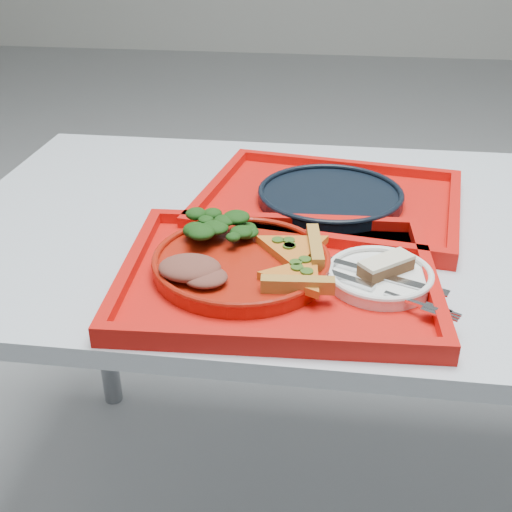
% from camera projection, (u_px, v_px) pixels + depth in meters
% --- Properties ---
extents(table, '(1.60, 0.80, 0.75)m').
position_uv_depth(table, '(408.00, 265.00, 1.13)').
color(table, '#B1BAC7').
rests_on(table, ground).
extents(tray_main, '(0.47, 0.37, 0.01)m').
position_uv_depth(tray_main, '(278.00, 279.00, 0.93)').
color(tray_main, red).
rests_on(tray_main, table).
extents(tray_far, '(0.50, 0.41, 0.01)m').
position_uv_depth(tray_far, '(330.00, 205.00, 1.16)').
color(tray_far, red).
rests_on(tray_far, table).
extents(dinner_plate, '(0.26, 0.26, 0.02)m').
position_uv_depth(dinner_plate, '(242.00, 265.00, 0.94)').
color(dinner_plate, '#9A170A').
rests_on(dinner_plate, tray_main).
extents(side_plate, '(0.15, 0.15, 0.01)m').
position_uv_depth(side_plate, '(379.00, 278.00, 0.91)').
color(side_plate, white).
rests_on(side_plate, tray_main).
extents(navy_plate, '(0.26, 0.26, 0.02)m').
position_uv_depth(navy_plate, '(330.00, 197.00, 1.16)').
color(navy_plate, black).
rests_on(navy_plate, tray_far).
extents(pizza_slice_a, '(0.11, 0.12, 0.02)m').
position_uv_depth(pizza_slice_a, '(298.00, 274.00, 0.88)').
color(pizza_slice_a, orange).
rests_on(pizza_slice_a, dinner_plate).
extents(pizza_slice_b, '(0.14, 0.13, 0.02)m').
position_uv_depth(pizza_slice_b, '(293.00, 247.00, 0.95)').
color(pizza_slice_b, orange).
rests_on(pizza_slice_b, dinner_plate).
extents(salad_heap, '(0.10, 0.09, 0.05)m').
position_uv_depth(salad_heap, '(218.00, 224.00, 0.98)').
color(salad_heap, black).
rests_on(salad_heap, dinner_plate).
extents(meat_portion, '(0.09, 0.07, 0.03)m').
position_uv_depth(meat_portion, '(190.00, 268.00, 0.89)').
color(meat_portion, brown).
rests_on(meat_portion, dinner_plate).
extents(dessert_bar, '(0.08, 0.08, 0.02)m').
position_uv_depth(dessert_bar, '(386.00, 266.00, 0.91)').
color(dessert_bar, '#51371B').
rests_on(dessert_bar, side_plate).
extents(knife, '(0.18, 0.09, 0.01)m').
position_uv_depth(knife, '(383.00, 275.00, 0.90)').
color(knife, silver).
rests_on(knife, side_plate).
extents(fork, '(0.17, 0.11, 0.01)m').
position_uv_depth(fork, '(384.00, 292.00, 0.86)').
color(fork, silver).
rests_on(fork, side_plate).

